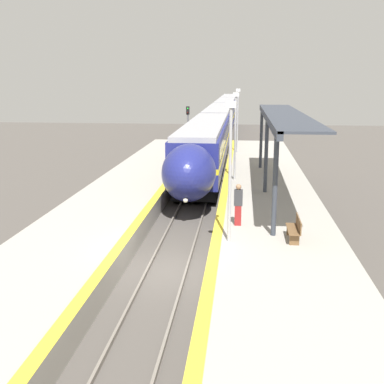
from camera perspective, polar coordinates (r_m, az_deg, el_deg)
ground_plane at (r=18.15m, az=-2.94°, el=-9.32°), size 120.00×120.00×0.00m
rail_left at (r=18.24m, az=-5.21°, el=-8.98°), size 0.08×90.00×0.15m
rail_right at (r=18.03m, az=-0.66°, el=-9.20°), size 0.08×90.00×0.15m
train at (r=63.04m, az=3.58°, el=8.92°), size 2.91×81.84×3.94m
platform_right at (r=17.83m, az=10.43°, el=-8.31°), size 5.15×64.00×0.95m
platform_left at (r=18.93m, az=-14.73°, el=-7.24°), size 4.63×64.00×0.95m
platform_bench at (r=18.78m, az=12.15°, el=-4.22°), size 0.44×1.58×0.89m
person_waiting at (r=20.19m, az=5.50°, el=-1.41°), size 0.36×0.23×1.77m
railway_signal at (r=42.13m, az=-0.50°, el=7.62°), size 0.28×0.28×4.68m
lamppost_near at (r=17.70m, az=4.54°, el=3.44°), size 0.36×0.20×5.25m
lamppost_mid at (r=29.22m, az=5.16°, el=7.29°), size 0.36×0.20×5.25m
lamppost_far at (r=40.81m, az=5.43°, el=8.95°), size 0.36×0.20×5.25m
station_canopy at (r=26.00m, az=10.21°, el=8.55°), size 2.02×18.03×4.26m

